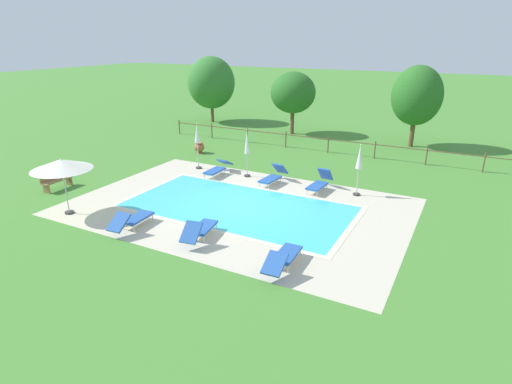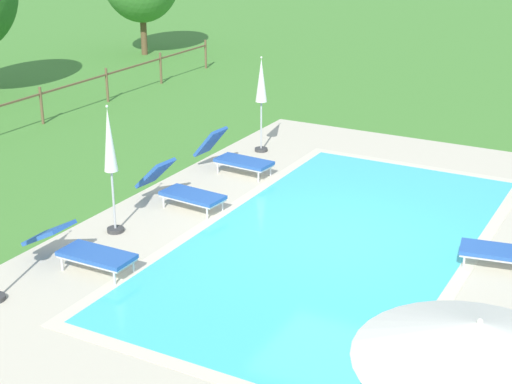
{
  "view_description": "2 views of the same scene",
  "coord_description": "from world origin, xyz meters",
  "px_view_note": "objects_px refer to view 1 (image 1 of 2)",
  "views": [
    {
      "loc": [
        8.3,
        -14.11,
        6.73
      ],
      "look_at": [
        0.6,
        0.5,
        0.6
      ],
      "focal_mm": 29.29,
      "sensor_mm": 36.0,
      "label": 1
    },
    {
      "loc": [
        -12.15,
        -4.98,
        5.92
      ],
      "look_at": [
        -0.94,
        1.12,
        1.06
      ],
      "focal_mm": 54.3,
      "sensor_mm": 36.0,
      "label": 2
    }
  ],
  "objects_px": {
    "wooden_bench_lawn_side": "(56,179)",
    "tree_west_mid": "(417,96)",
    "patio_umbrella_closed_row_west": "(359,161)",
    "terracotta_urn_near_fence": "(199,147)",
    "patio_umbrella_open_foreground": "(61,165)",
    "tree_far_west": "(293,93)",
    "patio_umbrella_closed_row_mid_east": "(197,137)",
    "sun_lounger_south_mid": "(284,257)",
    "tree_east_mid": "(211,83)",
    "sun_lounger_north_near_steps": "(218,168)",
    "sun_lounger_north_mid": "(132,219)",
    "patio_umbrella_closed_row_mid_west": "(247,146)",
    "sun_lounger_south_near_corner": "(273,176)",
    "sun_lounger_north_end": "(200,229)",
    "sun_lounger_north_far": "(320,183)"
  },
  "relations": [
    {
      "from": "patio_umbrella_closed_row_mid_east",
      "to": "patio_umbrella_closed_row_mid_west",
      "type": "bearing_deg",
      "value": 0.18
    },
    {
      "from": "patio_umbrella_open_foreground",
      "to": "tree_west_mid",
      "type": "xyz_separation_m",
      "value": [
        10.52,
        18.15,
        1.21
      ]
    },
    {
      "from": "tree_east_mid",
      "to": "patio_umbrella_closed_row_mid_east",
      "type": "bearing_deg",
      "value": -59.85
    },
    {
      "from": "terracotta_urn_near_fence",
      "to": "wooden_bench_lawn_side",
      "type": "bearing_deg",
      "value": -104.34
    },
    {
      "from": "sun_lounger_south_near_corner",
      "to": "sun_lounger_north_mid",
      "type": "bearing_deg",
      "value": -109.11
    },
    {
      "from": "patio_umbrella_closed_row_west",
      "to": "tree_west_mid",
      "type": "relative_size",
      "value": 0.46
    },
    {
      "from": "sun_lounger_south_near_corner",
      "to": "sun_lounger_south_mid",
      "type": "height_order",
      "value": "sun_lounger_south_near_corner"
    },
    {
      "from": "sun_lounger_north_end",
      "to": "tree_far_west",
      "type": "relative_size",
      "value": 0.46
    },
    {
      "from": "sun_lounger_north_near_steps",
      "to": "tree_east_mid",
      "type": "relative_size",
      "value": 0.39
    },
    {
      "from": "tree_far_west",
      "to": "tree_east_mid",
      "type": "bearing_deg",
      "value": 171.37
    },
    {
      "from": "patio_umbrella_closed_row_mid_east",
      "to": "wooden_bench_lawn_side",
      "type": "distance_m",
      "value": 7.19
    },
    {
      "from": "sun_lounger_north_mid",
      "to": "sun_lounger_north_far",
      "type": "height_order",
      "value": "sun_lounger_north_far"
    },
    {
      "from": "wooden_bench_lawn_side",
      "to": "tree_east_mid",
      "type": "distance_m",
      "value": 17.92
    },
    {
      "from": "sun_lounger_north_far",
      "to": "tree_far_west",
      "type": "xyz_separation_m",
      "value": [
        -5.99,
        10.75,
        2.6
      ]
    },
    {
      "from": "sun_lounger_north_mid",
      "to": "sun_lounger_south_near_corner",
      "type": "height_order",
      "value": "sun_lounger_south_near_corner"
    },
    {
      "from": "tree_west_mid",
      "to": "patio_umbrella_closed_row_mid_west",
      "type": "bearing_deg",
      "value": -121.37
    },
    {
      "from": "wooden_bench_lawn_side",
      "to": "tree_west_mid",
      "type": "relative_size",
      "value": 0.29
    },
    {
      "from": "sun_lounger_north_far",
      "to": "patio_umbrella_closed_row_west",
      "type": "xyz_separation_m",
      "value": [
        1.71,
        0.21,
        1.23
      ]
    },
    {
      "from": "sun_lounger_north_mid",
      "to": "patio_umbrella_closed_row_mid_east",
      "type": "height_order",
      "value": "patio_umbrella_closed_row_mid_east"
    },
    {
      "from": "patio_umbrella_closed_row_west",
      "to": "tree_east_mid",
      "type": "height_order",
      "value": "tree_east_mid"
    },
    {
      "from": "sun_lounger_north_mid",
      "to": "terracotta_urn_near_fence",
      "type": "xyz_separation_m",
      "value": [
        -4.09,
        10.14,
        -0.0
      ]
    },
    {
      "from": "sun_lounger_north_mid",
      "to": "tree_far_west",
      "type": "height_order",
      "value": "tree_far_west"
    },
    {
      "from": "sun_lounger_north_near_steps",
      "to": "sun_lounger_north_far",
      "type": "relative_size",
      "value": 1.08
    },
    {
      "from": "sun_lounger_north_near_steps",
      "to": "wooden_bench_lawn_side",
      "type": "bearing_deg",
      "value": -136.24
    },
    {
      "from": "sun_lounger_south_near_corner",
      "to": "tree_far_west",
      "type": "relative_size",
      "value": 0.44
    },
    {
      "from": "tree_far_west",
      "to": "patio_umbrella_closed_row_mid_east",
      "type": "bearing_deg",
      "value": -95.64
    },
    {
      "from": "sun_lounger_north_far",
      "to": "wooden_bench_lawn_side",
      "type": "xyz_separation_m",
      "value": [
        -11.05,
        -5.55,
        0.07
      ]
    },
    {
      "from": "sun_lounger_north_mid",
      "to": "tree_west_mid",
      "type": "xyz_separation_m",
      "value": [
        7.22,
        18.01,
        2.91
      ]
    },
    {
      "from": "sun_lounger_north_far",
      "to": "patio_umbrella_closed_row_mid_west",
      "type": "distance_m",
      "value": 4.2
    },
    {
      "from": "sun_lounger_north_near_steps",
      "to": "sun_lounger_north_far",
      "type": "bearing_deg",
      "value": 2.18
    },
    {
      "from": "terracotta_urn_near_fence",
      "to": "tree_far_west",
      "type": "height_order",
      "value": "tree_far_west"
    },
    {
      "from": "tree_west_mid",
      "to": "patio_umbrella_open_foreground",
      "type": "bearing_deg",
      "value": -120.1
    },
    {
      "from": "wooden_bench_lawn_side",
      "to": "patio_umbrella_closed_row_west",
      "type": "bearing_deg",
      "value": 24.29
    },
    {
      "from": "sun_lounger_north_mid",
      "to": "wooden_bench_lawn_side",
      "type": "height_order",
      "value": "wooden_bench_lawn_side"
    },
    {
      "from": "tree_far_west",
      "to": "tree_west_mid",
      "type": "xyz_separation_m",
      "value": [
        8.43,
        0.09,
        0.28
      ]
    },
    {
      "from": "sun_lounger_north_end",
      "to": "sun_lounger_south_mid",
      "type": "distance_m",
      "value": 3.45
    },
    {
      "from": "patio_umbrella_closed_row_mid_west",
      "to": "tree_west_mid",
      "type": "distance_m",
      "value": 12.48
    },
    {
      "from": "sun_lounger_south_mid",
      "to": "tree_east_mid",
      "type": "distance_m",
      "value": 24.54
    },
    {
      "from": "patio_umbrella_closed_row_west",
      "to": "patio_umbrella_closed_row_mid_east",
      "type": "bearing_deg",
      "value": 179.63
    },
    {
      "from": "terracotta_urn_near_fence",
      "to": "tree_west_mid",
      "type": "height_order",
      "value": "tree_west_mid"
    },
    {
      "from": "terracotta_urn_near_fence",
      "to": "tree_west_mid",
      "type": "relative_size",
      "value": 0.13
    },
    {
      "from": "sun_lounger_north_mid",
      "to": "sun_lounger_north_near_steps",
      "type": "bearing_deg",
      "value": 95.71
    },
    {
      "from": "patio_umbrella_open_foreground",
      "to": "tree_far_west",
      "type": "bearing_deg",
      "value": 83.38
    },
    {
      "from": "patio_umbrella_closed_row_west",
      "to": "terracotta_urn_near_fence",
      "type": "bearing_deg",
      "value": 165.37
    },
    {
      "from": "sun_lounger_south_near_corner",
      "to": "terracotta_urn_near_fence",
      "type": "relative_size",
      "value": 2.97
    },
    {
      "from": "patio_umbrella_closed_row_mid_west",
      "to": "sun_lounger_south_mid",
      "type": "bearing_deg",
      "value": -53.98
    },
    {
      "from": "sun_lounger_north_far",
      "to": "sun_lounger_south_near_corner",
      "type": "height_order",
      "value": "sun_lounger_north_far"
    },
    {
      "from": "sun_lounger_south_mid",
      "to": "sun_lounger_north_mid",
      "type": "bearing_deg",
      "value": -179.61
    },
    {
      "from": "patio_umbrella_open_foreground",
      "to": "tree_far_west",
      "type": "height_order",
      "value": "tree_far_west"
    },
    {
      "from": "sun_lounger_north_near_steps",
      "to": "wooden_bench_lawn_side",
      "type": "height_order",
      "value": "wooden_bench_lawn_side"
    }
  ]
}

